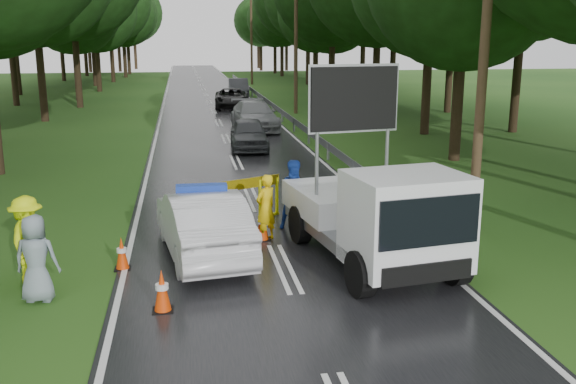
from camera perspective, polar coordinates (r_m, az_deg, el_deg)
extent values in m
plane|color=#1D4513|center=(13.81, -0.36, -6.80)|extent=(160.00, 160.00, 0.00)
cube|color=black|center=(43.10, -6.66, 7.15)|extent=(7.00, 140.00, 0.02)
cylinder|color=gray|center=(14.70, 14.08, -4.50)|extent=(0.12, 0.12, 0.70)
cube|color=gray|center=(43.37, -1.74, 7.99)|extent=(0.05, 60.00, 0.30)
cylinder|color=#43341F|center=(16.45, 17.18, 13.68)|extent=(0.24, 0.24, 10.00)
cylinder|color=#43341F|center=(41.41, 0.71, 13.89)|extent=(0.24, 0.24, 10.00)
cylinder|color=#43341F|center=(67.17, -3.27, 13.78)|extent=(0.24, 0.24, 10.00)
imported|color=silver|center=(14.48, -7.59, -2.82)|extent=(2.21, 4.71, 1.49)
cube|color=#1938A5|center=(14.28, -7.70, 0.34)|extent=(1.15, 0.47, 0.15)
cube|color=gray|center=(14.51, 6.64, -3.37)|extent=(2.84, 4.84, 0.27)
cube|color=white|center=(15.35, 5.00, -0.70)|extent=(2.65, 2.92, 0.60)
cube|color=white|center=(12.63, 10.43, -2.51)|extent=(2.41, 2.05, 1.85)
cube|color=black|center=(11.82, 12.52, -2.63)|extent=(1.99, 0.35, 0.92)
cube|color=black|center=(14.54, 5.87, 8.26)|extent=(2.06, 0.44, 1.41)
cylinder|color=black|center=(12.28, 6.46, -7.27)|extent=(0.44, 0.95, 0.91)
cylinder|color=black|center=(13.23, 14.67, -6.08)|extent=(0.44, 0.95, 0.91)
cylinder|color=black|center=(15.34, 1.08, -2.89)|extent=(0.44, 0.95, 0.91)
cylinder|color=black|center=(16.11, 8.04, -2.22)|extent=(0.44, 0.95, 0.91)
cube|color=#F1F60D|center=(16.36, -8.98, -1.69)|extent=(0.09, 0.09, 1.09)
cube|color=#F1F60D|center=(16.59, -7.28, -1.41)|extent=(0.09, 0.09, 1.09)
cube|color=#F1F60D|center=(17.36, -2.50, -0.64)|extent=(0.09, 0.09, 1.09)
cube|color=#F1F60D|center=(17.64, -1.00, -0.39)|extent=(0.09, 0.09, 1.09)
cube|color=#F2CC00|center=(16.84, -4.87, 0.59)|extent=(2.58, 1.24, 0.27)
imported|color=yellow|center=(15.43, -1.98, -1.41)|extent=(0.71, 0.67, 1.63)
imported|color=#193DA5|center=(16.40, 0.68, -0.22)|extent=(0.95, 0.79, 1.78)
imported|color=#E3FF0D|center=(13.73, -22.12, -4.00)|extent=(0.72, 1.19, 1.80)
imported|color=gray|center=(12.78, -21.48, -5.53)|extent=(0.89, 0.65, 1.67)
imported|color=#3E4146|center=(28.22, -3.50, 5.18)|extent=(1.80, 4.05, 1.35)
imported|color=gray|center=(34.22, -2.99, 6.80)|extent=(2.39, 5.28, 1.50)
imported|color=black|center=(44.95, -5.05, 8.30)|extent=(2.53, 4.98, 1.35)
imported|color=#3A3B41|center=(53.57, -4.43, 9.24)|extent=(1.77, 4.55, 1.48)
cube|color=black|center=(11.97, -11.05, -10.30)|extent=(0.38, 0.38, 0.03)
cone|color=red|center=(11.81, -11.14, -8.55)|extent=(0.31, 0.31, 0.78)
cube|color=black|center=(15.64, -2.31, -4.25)|extent=(0.38, 0.38, 0.03)
cone|color=red|center=(15.53, -2.32, -2.84)|extent=(0.32, 0.32, 0.79)
cube|color=black|center=(18.68, 0.56, -1.26)|extent=(0.38, 0.38, 0.03)
cone|color=red|center=(18.58, 0.56, -0.07)|extent=(0.32, 0.32, 0.79)
cube|color=black|center=(14.19, -14.47, -6.61)|extent=(0.34, 0.34, 0.03)
cone|color=red|center=(14.07, -14.56, -5.26)|extent=(0.28, 0.28, 0.70)
cube|color=black|center=(15.91, 9.94, -4.14)|extent=(0.39, 0.39, 0.03)
cone|color=red|center=(15.80, 10.00, -2.73)|extent=(0.32, 0.32, 0.80)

